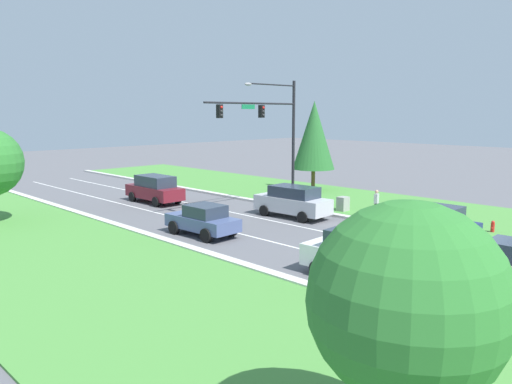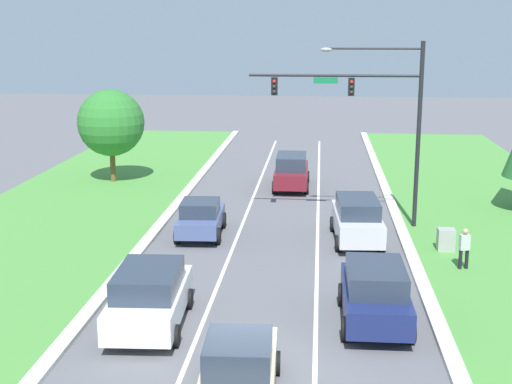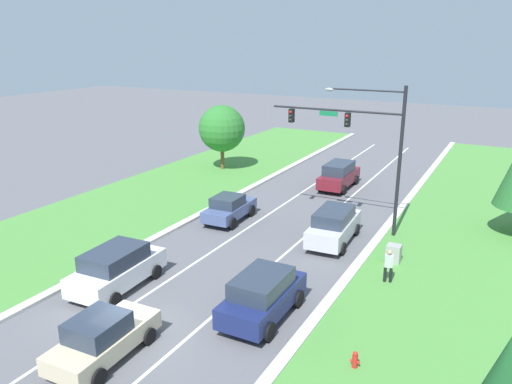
{
  "view_description": "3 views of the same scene",
  "coord_description": "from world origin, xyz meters",
  "px_view_note": "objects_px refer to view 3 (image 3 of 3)",
  "views": [
    {
      "loc": [
        -19.61,
        -7.77,
        6.45
      ],
      "look_at": [
        -1.25,
        10.88,
        2.3
      ],
      "focal_mm": 35.0,
      "sensor_mm": 36.0,
      "label": 1
    },
    {
      "loc": [
        1.79,
        -17.89,
        9.19
      ],
      "look_at": [
        -1.01,
        13.23,
        1.95
      ],
      "focal_mm": 50.0,
      "sensor_mm": 36.0,
      "label": 2
    },
    {
      "loc": [
        11.94,
        -12.6,
        10.95
      ],
      "look_at": [
        -0.95,
        11.54,
        2.55
      ],
      "focal_mm": 35.0,
      "sensor_mm": 36.0,
      "label": 3
    }
  ],
  "objects_px": {
    "slate_blue_sedan": "(229,208)",
    "champagne_sedan": "(103,337)",
    "oak_far_left_tree": "(222,129)",
    "silver_suv": "(334,225)",
    "white_suv": "(117,268)",
    "utility_cabinet": "(394,254)",
    "pedestrian": "(389,265)",
    "burgundy_suv": "(339,175)",
    "fire_hydrant": "(355,361)",
    "navy_suv": "(263,295)",
    "traffic_signal_mast": "(363,136)"
  },
  "relations": [
    {
      "from": "utility_cabinet",
      "to": "oak_far_left_tree",
      "type": "bearing_deg",
      "value": 145.55
    },
    {
      "from": "pedestrian",
      "to": "oak_far_left_tree",
      "type": "bearing_deg",
      "value": -52.45
    },
    {
      "from": "slate_blue_sedan",
      "to": "oak_far_left_tree",
      "type": "bearing_deg",
      "value": 121.12
    },
    {
      "from": "oak_far_left_tree",
      "to": "fire_hydrant",
      "type": "bearing_deg",
      "value": -48.97
    },
    {
      "from": "slate_blue_sedan",
      "to": "navy_suv",
      "type": "distance_m",
      "value": 11.57
    },
    {
      "from": "champagne_sedan",
      "to": "fire_hydrant",
      "type": "distance_m",
      "value": 8.9
    },
    {
      "from": "utility_cabinet",
      "to": "fire_hydrant",
      "type": "bearing_deg",
      "value": -84.64
    },
    {
      "from": "silver_suv",
      "to": "fire_hydrant",
      "type": "distance_m",
      "value": 11.38
    },
    {
      "from": "silver_suv",
      "to": "oak_far_left_tree",
      "type": "height_order",
      "value": "oak_far_left_tree"
    },
    {
      "from": "silver_suv",
      "to": "champagne_sedan",
      "type": "xyz_separation_m",
      "value": [
        -3.61,
        -14.03,
        -0.17
      ]
    },
    {
      "from": "silver_suv",
      "to": "utility_cabinet",
      "type": "xyz_separation_m",
      "value": [
        3.64,
        -1.2,
        -0.52
      ]
    },
    {
      "from": "champagne_sedan",
      "to": "fire_hydrant",
      "type": "relative_size",
      "value": 6.22
    },
    {
      "from": "slate_blue_sedan",
      "to": "oak_far_left_tree",
      "type": "height_order",
      "value": "oak_far_left_tree"
    },
    {
      "from": "traffic_signal_mast",
      "to": "oak_far_left_tree",
      "type": "height_order",
      "value": "traffic_signal_mast"
    },
    {
      "from": "utility_cabinet",
      "to": "pedestrian",
      "type": "bearing_deg",
      "value": -83.06
    },
    {
      "from": "burgundy_suv",
      "to": "pedestrian",
      "type": "height_order",
      "value": "burgundy_suv"
    },
    {
      "from": "traffic_signal_mast",
      "to": "utility_cabinet",
      "type": "height_order",
      "value": "traffic_signal_mast"
    },
    {
      "from": "slate_blue_sedan",
      "to": "champagne_sedan",
      "type": "relative_size",
      "value": 0.98
    },
    {
      "from": "traffic_signal_mast",
      "to": "slate_blue_sedan",
      "type": "distance_m",
      "value": 9.28
    },
    {
      "from": "champagne_sedan",
      "to": "pedestrian",
      "type": "relative_size",
      "value": 2.58
    },
    {
      "from": "traffic_signal_mast",
      "to": "navy_suv",
      "type": "distance_m",
      "value": 12.31
    },
    {
      "from": "silver_suv",
      "to": "champagne_sedan",
      "type": "bearing_deg",
      "value": -107.7
    },
    {
      "from": "champagne_sedan",
      "to": "white_suv",
      "type": "relative_size",
      "value": 0.9
    },
    {
      "from": "burgundy_suv",
      "to": "oak_far_left_tree",
      "type": "bearing_deg",
      "value": 176.55
    },
    {
      "from": "white_suv",
      "to": "utility_cabinet",
      "type": "distance_m",
      "value": 13.61
    },
    {
      "from": "pedestrian",
      "to": "oak_far_left_tree",
      "type": "xyz_separation_m",
      "value": [
        -18.04,
        14.51,
        2.7
      ]
    },
    {
      "from": "silver_suv",
      "to": "white_suv",
      "type": "relative_size",
      "value": 1.03
    },
    {
      "from": "white_suv",
      "to": "slate_blue_sedan",
      "type": "bearing_deg",
      "value": 87.56
    },
    {
      "from": "white_suv",
      "to": "pedestrian",
      "type": "xyz_separation_m",
      "value": [
        10.84,
        6.25,
        -0.06
      ]
    },
    {
      "from": "utility_cabinet",
      "to": "silver_suv",
      "type": "bearing_deg",
      "value": 161.79
    },
    {
      "from": "burgundy_suv",
      "to": "utility_cabinet",
      "type": "relative_size",
      "value": 4.96
    },
    {
      "from": "white_suv",
      "to": "burgundy_suv",
      "type": "bearing_deg",
      "value": 77.14
    },
    {
      "from": "champagne_sedan",
      "to": "utility_cabinet",
      "type": "relative_size",
      "value": 4.34
    },
    {
      "from": "burgundy_suv",
      "to": "navy_suv",
      "type": "height_order",
      "value": "burgundy_suv"
    },
    {
      "from": "traffic_signal_mast",
      "to": "pedestrian",
      "type": "distance_m",
      "value": 8.32
    },
    {
      "from": "pedestrian",
      "to": "slate_blue_sedan",
      "type": "bearing_deg",
      "value": -32.63
    },
    {
      "from": "navy_suv",
      "to": "fire_hydrant",
      "type": "height_order",
      "value": "navy_suv"
    },
    {
      "from": "silver_suv",
      "to": "navy_suv",
      "type": "height_order",
      "value": "silver_suv"
    },
    {
      "from": "traffic_signal_mast",
      "to": "fire_hydrant",
      "type": "relative_size",
      "value": 12.29
    },
    {
      "from": "fire_hydrant",
      "to": "traffic_signal_mast",
      "type": "bearing_deg",
      "value": 106.73
    },
    {
      "from": "white_suv",
      "to": "utility_cabinet",
      "type": "bearing_deg",
      "value": 36.41
    },
    {
      "from": "silver_suv",
      "to": "oak_far_left_tree",
      "type": "bearing_deg",
      "value": 138.85
    },
    {
      "from": "navy_suv",
      "to": "slate_blue_sedan",
      "type": "bearing_deg",
      "value": 127.32
    },
    {
      "from": "champagne_sedan",
      "to": "traffic_signal_mast",
      "type": "bearing_deg",
      "value": 73.54
    },
    {
      "from": "burgundy_suv",
      "to": "champagne_sedan",
      "type": "height_order",
      "value": "burgundy_suv"
    },
    {
      "from": "pedestrian",
      "to": "fire_hydrant",
      "type": "height_order",
      "value": "pedestrian"
    },
    {
      "from": "burgundy_suv",
      "to": "pedestrian",
      "type": "relative_size",
      "value": 2.94
    },
    {
      "from": "oak_far_left_tree",
      "to": "silver_suv",
      "type": "bearing_deg",
      "value": -37.88
    },
    {
      "from": "fire_hydrant",
      "to": "oak_far_left_tree",
      "type": "distance_m",
      "value": 28.57
    },
    {
      "from": "white_suv",
      "to": "oak_far_left_tree",
      "type": "relative_size",
      "value": 0.86
    }
  ]
}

